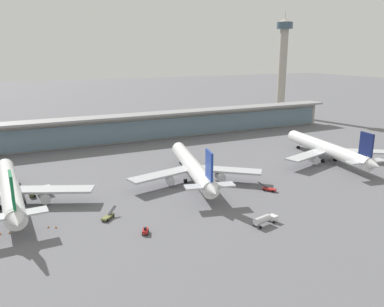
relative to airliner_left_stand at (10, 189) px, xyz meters
name	(u,v)px	position (x,y,z in m)	size (l,w,h in m)	color
ground_plane	(206,181)	(68.75, -5.86, -5.67)	(1200.00, 1200.00, 0.00)	slate
airliner_left_stand	(10,189)	(0.00, 0.00, 0.00)	(51.96, 67.53, 17.99)	white
airliner_centre_stand	(193,167)	(64.52, -3.08, 0.00)	(50.62, 66.88, 17.99)	white
airliner_right_stand	(328,149)	(132.72, -4.48, 0.00)	(51.34, 67.42, 17.99)	white
service_truck_under_wing_olive	(41,191)	(9.75, 6.01, -3.98)	(7.51, 3.09, 3.10)	olive
service_truck_mid_apron_white	(265,219)	(65.89, -47.95, -3.96)	(8.88, 4.15, 2.95)	silver
service_truck_by_tail_olive	(108,216)	(25.94, -23.97, -4.86)	(5.82, 5.71, 2.70)	olive
service_truck_on_taxiway_red	(269,189)	(84.27, -25.37, -4.86)	(4.94, 6.39, 2.70)	#B21E1E
service_truck_at_far_stand_red	(145,231)	(32.78, -38.24, -4.79)	(2.73, 3.31, 2.05)	#B21E1E
terminal_building	(139,126)	(68.75, 74.79, 2.20)	(258.16, 12.80, 15.20)	#9E998E
control_tower	(283,60)	(198.33, 113.02, 36.73)	(12.00, 12.00, 77.96)	#9E998E
safety_cone_alpha	(56,227)	(10.91, -23.58, -5.35)	(0.62, 0.62, 0.70)	orange
safety_cone_bravo	(0,234)	(-3.45, -21.28, -5.35)	(0.62, 0.62, 0.70)	orange
safety_cone_charlie	(48,227)	(8.92, -22.47, -5.35)	(0.62, 0.62, 0.70)	orange
safety_cone_delta	(9,233)	(-1.19, -21.68, -5.35)	(0.62, 0.62, 0.70)	orange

